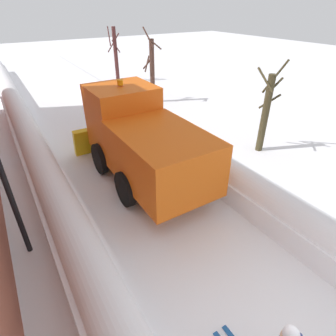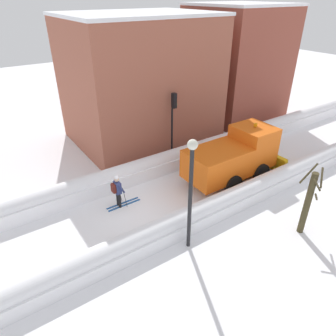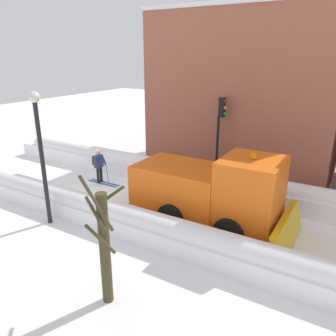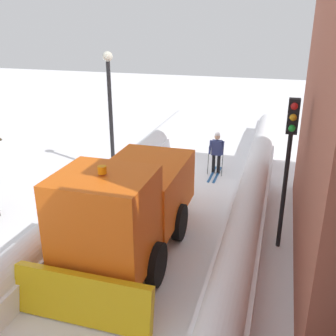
{
  "view_description": "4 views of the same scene",
  "coord_description": "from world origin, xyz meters",
  "px_view_note": "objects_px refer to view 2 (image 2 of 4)",
  "views": [
    {
      "loc": [
        -3.13,
        -1.29,
        5.35
      ],
      "look_at": [
        0.12,
        3.94,
        1.64
      ],
      "focal_mm": 29.51,
      "sensor_mm": 36.0,
      "label": 1
    },
    {
      "loc": [
        11.12,
        -5.54,
        9.53
      ],
      "look_at": [
        -0.19,
        2.14,
        1.68
      ],
      "focal_mm": 32.91,
      "sensor_mm": 36.0,
      "label": 2
    },
    {
      "loc": [
        10.98,
        10.58,
        6.23
      ],
      "look_at": [
        -1.01,
        3.41,
        1.39
      ],
      "focal_mm": 35.47,
      "sensor_mm": 36.0,
      "label": 3
    },
    {
      "loc": [
        -3.21,
        14.92,
        6.16
      ],
      "look_at": [
        0.26,
        3.23,
        1.47
      ],
      "focal_mm": 41.48,
      "sensor_mm": 36.0,
      "label": 4
    }
  ],
  "objects_px": {
    "street_lamp": "(191,183)",
    "traffic_light_pole": "(173,114)",
    "plow_truck": "(235,156)",
    "skier": "(118,190)",
    "bare_tree_near": "(308,202)"
  },
  "relations": [
    {
      "from": "street_lamp",
      "to": "traffic_light_pole",
      "type": "bearing_deg",
      "value": 149.64
    },
    {
      "from": "plow_truck",
      "to": "traffic_light_pole",
      "type": "height_order",
      "value": "traffic_light_pole"
    },
    {
      "from": "skier",
      "to": "bare_tree_near",
      "type": "distance_m",
      "value": 8.78
    },
    {
      "from": "plow_truck",
      "to": "traffic_light_pole",
      "type": "xyz_separation_m",
      "value": [
        -4.0,
        -1.44,
        1.56
      ]
    },
    {
      "from": "skier",
      "to": "street_lamp",
      "type": "bearing_deg",
      "value": 16.1
    },
    {
      "from": "street_lamp",
      "to": "skier",
      "type": "bearing_deg",
      "value": -163.9
    },
    {
      "from": "traffic_light_pole",
      "to": "street_lamp",
      "type": "height_order",
      "value": "street_lamp"
    },
    {
      "from": "skier",
      "to": "street_lamp",
      "type": "relative_size",
      "value": 0.36
    },
    {
      "from": "skier",
      "to": "street_lamp",
      "type": "distance_m",
      "value": 4.9
    },
    {
      "from": "traffic_light_pole",
      "to": "bare_tree_near",
      "type": "height_order",
      "value": "traffic_light_pole"
    },
    {
      "from": "plow_truck",
      "to": "skier",
      "type": "relative_size",
      "value": 3.31
    },
    {
      "from": "plow_truck",
      "to": "bare_tree_near",
      "type": "xyz_separation_m",
      "value": [
        5.11,
        -0.73,
        0.19
      ]
    },
    {
      "from": "skier",
      "to": "traffic_light_pole",
      "type": "relative_size",
      "value": 0.42
    },
    {
      "from": "plow_truck",
      "to": "bare_tree_near",
      "type": "relative_size",
      "value": 1.65
    },
    {
      "from": "bare_tree_near",
      "to": "traffic_light_pole",
      "type": "bearing_deg",
      "value": -175.51
    }
  ]
}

